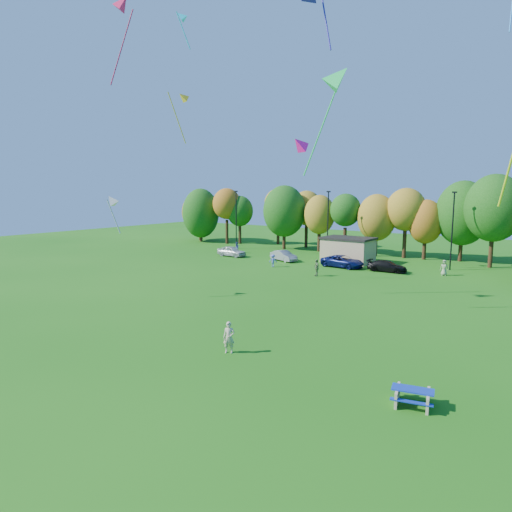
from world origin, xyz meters
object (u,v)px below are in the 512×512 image
Objects in this scene: kite_flyer at (229,337)px; car_b at (284,256)px; car_c at (343,261)px; picnic_table at (413,396)px; car_d at (387,266)px; car_a at (232,251)px.

kite_flyer is 34.22m from car_b.
kite_flyer is at bearing -161.27° from car_c.
car_b is (-26.47, 30.54, 0.24)m from picnic_table.
picnic_table is 33.48m from car_d.
car_a reaches higher than picnic_table.
car_a is 16.50m from car_c.
car_d is (13.77, 0.44, -0.04)m from car_b.
picnic_table is 0.46× the size of car_d.
car_d is at bearing 98.73° from picnic_table.
car_b is at bearing -83.61° from car_a.
car_b reaches higher than car_d.
car_c is (16.47, 0.98, -0.00)m from car_a.
kite_flyer is 0.35× the size of car_c.
car_c is 5.41m from car_d.
kite_flyer is 31.33m from car_c.
picnic_table is 45.55m from car_a.
car_a is at bearing 114.57° from car_b.
car_c is (8.37, 0.10, 0.04)m from car_b.
kite_flyer is (-10.59, 0.23, 0.48)m from picnic_table.
car_a is 1.02× the size of car_b.
car_b is (8.10, 0.88, -0.04)m from car_a.
car_b is at bearing 95.54° from car_c.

